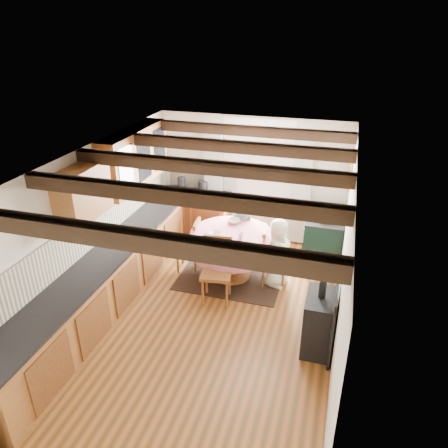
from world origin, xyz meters
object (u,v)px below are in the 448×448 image
(chair_right, at_px, (274,256))
(cast_iron_stove, at_px, (320,309))
(dining_table, at_px, (231,255))
(child_far, at_px, (242,231))
(child_right, at_px, (278,253))
(chair_left, at_px, (188,245))
(aga_range, at_px, (324,238))
(cup, at_px, (241,235))
(chair_near, at_px, (216,271))

(chair_right, relative_size, cast_iron_stove, 0.79)
(dining_table, relative_size, child_far, 1.16)
(dining_table, bearing_deg, child_right, -0.57)
(cast_iron_stove, bearing_deg, chair_right, 121.32)
(chair_left, bearing_deg, child_right, 82.37)
(chair_left, bearing_deg, aga_range, 106.56)
(child_right, bearing_deg, child_far, 61.68)
(aga_range, xyz_separation_m, cup, (-1.26, -1.07, 0.41))
(chair_near, bearing_deg, cast_iron_stove, -30.03)
(dining_table, xyz_separation_m, chair_near, (-0.04, -0.72, 0.11))
(child_far, height_order, cup, child_far)
(child_right, height_order, cup, child_right)
(aga_range, relative_size, cast_iron_stove, 0.80)
(child_far, relative_size, child_right, 1.01)
(chair_near, bearing_deg, child_far, 78.36)
(chair_near, bearing_deg, cup, 61.69)
(dining_table, xyz_separation_m, chair_left, (-0.78, 0.03, 0.06))
(chair_near, relative_size, cast_iron_stove, 0.84)
(dining_table, height_order, child_right, child_right)
(chair_right, bearing_deg, chair_left, 81.23)
(aga_range, xyz_separation_m, cast_iron_stove, (0.11, -2.31, 0.16))
(child_right, distance_m, cup, 0.67)
(chair_left, distance_m, child_right, 1.56)
(cast_iron_stove, distance_m, cup, 1.87)
(chair_right, relative_size, aga_range, 0.99)
(chair_left, xyz_separation_m, cup, (0.96, -0.14, 0.40))
(chair_left, bearing_deg, dining_table, 81.48)
(chair_right, height_order, child_far, child_far)
(dining_table, relative_size, chair_right, 1.38)
(dining_table, distance_m, chair_right, 0.72)
(chair_left, height_order, cup, chair_left)
(aga_range, bearing_deg, chair_left, -157.26)
(cast_iron_stove, bearing_deg, child_right, 120.00)
(dining_table, relative_size, chair_near, 1.30)
(cast_iron_stove, height_order, child_right, cast_iron_stove)
(chair_left, relative_size, cup, 9.73)
(cup, bearing_deg, chair_left, 171.66)
(chair_near, xyz_separation_m, cup, (0.22, 0.61, 0.35))
(chair_right, relative_size, cup, 10.30)
(child_right, bearing_deg, chair_right, 73.75)
(chair_left, distance_m, cast_iron_stove, 2.71)
(chair_right, height_order, aga_range, chair_right)
(child_far, bearing_deg, child_right, 142.87)
(chair_right, bearing_deg, cup, 95.54)
(aga_range, relative_size, child_right, 0.86)
(chair_near, relative_size, chair_left, 1.12)
(child_far, bearing_deg, aga_range, -163.25)
(dining_table, relative_size, aga_range, 1.37)
(chair_right, bearing_deg, cast_iron_stove, -157.17)
(chair_near, distance_m, cast_iron_stove, 1.71)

